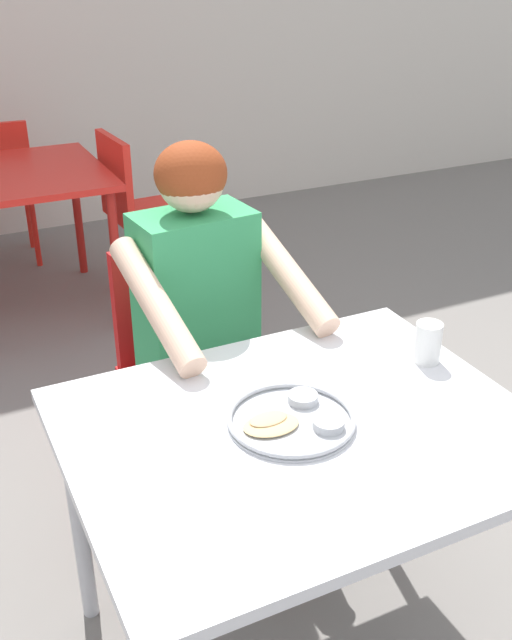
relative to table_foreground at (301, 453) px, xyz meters
The scene contains 7 objects.
table_foreground is the anchor object (origin of this frame).
thali_tray 0.09m from the table_foreground, 126.24° to the left, with size 0.29×0.29×0.03m.
drinking_cup 0.46m from the table_foreground, 14.58° to the left, with size 0.07×0.07×0.11m.
chair_foreground 0.84m from the table_foreground, 88.89° to the left, with size 0.42×0.43×0.84m.
diner_foreground 0.61m from the table_foreground, 87.06° to the left, with size 0.53×0.58×1.21m.
table_background_red 2.40m from the table_foreground, 95.07° to the left, with size 0.81×0.87×0.72m.
chair_red_right 2.38m from the table_foreground, 81.19° to the left, with size 0.45×0.44×0.85m.
Camera 1 is at (-0.74, -1.15, 1.70)m, focal length 41.88 mm.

